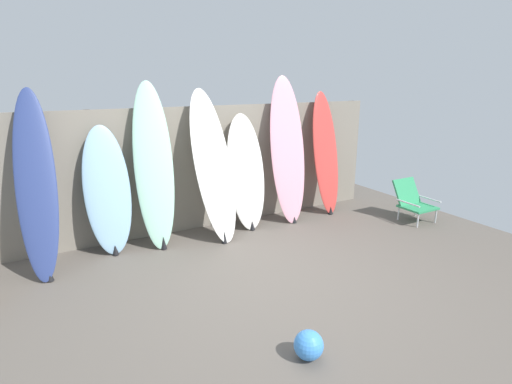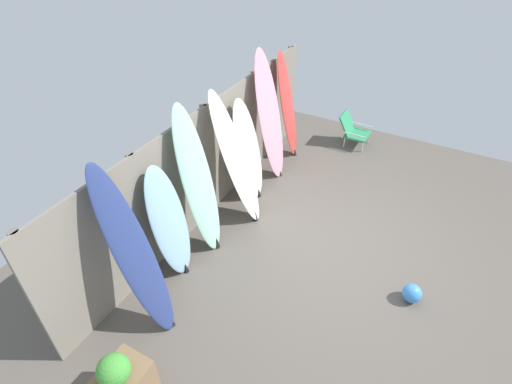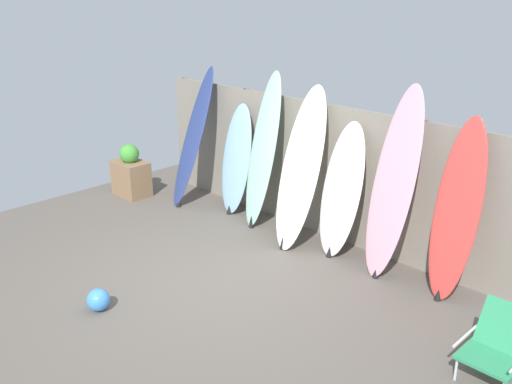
% 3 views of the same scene
% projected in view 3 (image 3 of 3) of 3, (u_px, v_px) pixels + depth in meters
% --- Properties ---
extents(ground, '(7.68, 7.68, 0.00)m').
position_uv_depth(ground, '(208.00, 281.00, 6.60)').
color(ground, '#5B544C').
extents(fence_back, '(6.08, 0.11, 1.80)m').
position_uv_depth(fence_back, '(320.00, 169.00, 7.62)').
color(fence_back, gray).
rests_on(fence_back, ground).
extents(surfboard_navy_0, '(0.52, 0.85, 2.09)m').
position_uv_depth(surfboard_navy_0, '(193.00, 138.00, 8.66)').
color(surfboard_navy_0, navy).
rests_on(surfboard_navy_0, ground).
extents(surfboard_skyblue_1, '(0.57, 0.40, 1.63)m').
position_uv_depth(surfboard_skyblue_1, '(236.00, 160.00, 8.35)').
color(surfboard_skyblue_1, '#8CB7D6').
rests_on(surfboard_skyblue_1, ground).
extents(surfboard_seafoam_2, '(0.57, 0.60, 2.16)m').
position_uv_depth(surfboard_seafoam_2, '(263.00, 151.00, 7.83)').
color(surfboard_seafoam_2, '#9ED6BC').
rests_on(surfboard_seafoam_2, ground).
extents(surfboard_white_3, '(0.63, 0.81, 2.06)m').
position_uv_depth(surfboard_white_3, '(301.00, 169.00, 7.26)').
color(surfboard_white_3, white).
rests_on(surfboard_white_3, ground).
extents(surfboard_white_4, '(0.60, 0.48, 1.69)m').
position_uv_depth(surfboard_white_4, '(342.00, 191.00, 7.02)').
color(surfboard_white_4, white).
rests_on(surfboard_white_4, ground).
extents(surfboard_pink_5, '(0.62, 0.61, 2.23)m').
position_uv_depth(surfboard_pink_5, '(394.00, 184.00, 6.45)').
color(surfboard_pink_5, pink).
rests_on(surfboard_pink_5, ground).
extents(surfboard_red_6, '(0.52, 0.50, 1.99)m').
position_uv_depth(surfboard_red_6, '(457.00, 212.00, 6.00)').
color(surfboard_red_6, '#D13D38').
rests_on(surfboard_red_6, ground).
extents(beach_chair, '(0.50, 0.58, 0.63)m').
position_uv_depth(beach_chair, '(497.00, 344.00, 4.91)').
color(beach_chair, silver).
rests_on(beach_chair, ground).
extents(planter_box, '(0.59, 0.40, 0.85)m').
position_uv_depth(planter_box, '(131.00, 174.00, 9.17)').
color(planter_box, '#846647').
rests_on(planter_box, ground).
extents(beach_ball, '(0.24, 0.24, 0.24)m').
position_uv_depth(beach_ball, '(98.00, 300.00, 5.98)').
color(beach_ball, '#3F8CE5').
rests_on(beach_ball, ground).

